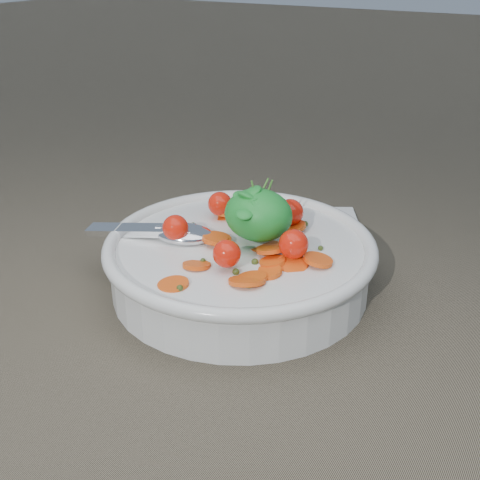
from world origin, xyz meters
The scene contains 3 objects.
ground centered at (0.00, 0.00, 0.00)m, with size 6.00×6.00×0.00m, color #716651.
bowl centered at (0.01, 0.03, 0.03)m, with size 0.30×0.27×0.12m.
napkin centered at (0.00, 0.16, 0.00)m, with size 0.17×0.15×0.01m, color white.
Camera 1 is at (0.28, -0.44, 0.32)m, focal length 45.00 mm.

